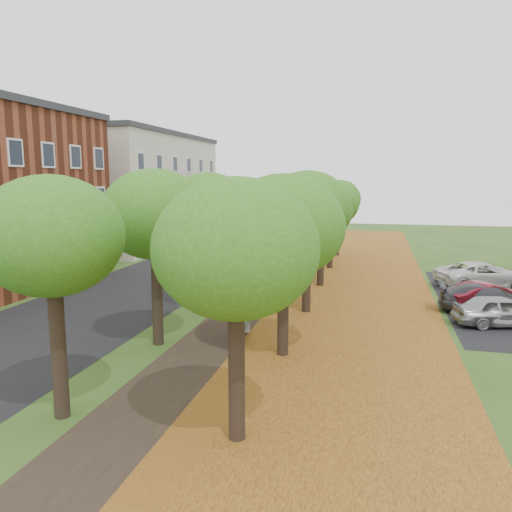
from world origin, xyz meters
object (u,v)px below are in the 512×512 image
Objects in this scene: car_silver at (501,311)px; car_red at (489,297)px; car_grey at (491,299)px; car_white at (483,275)px; bench at (239,328)px.

car_red is at bearing -12.63° from car_silver.
car_white is at bearing -4.73° from car_grey.
car_grey is (10.39, 6.39, 0.23)m from bench.
car_white is (0.76, 5.52, 0.06)m from car_red.
car_grey is (0.00, 2.07, 0.01)m from car_silver.
car_white reaches higher than car_red.
car_silver is 0.84× the size of car_grey.
car_silver is at bearing -177.57° from car_grey.
car_silver is (10.39, 4.32, 0.22)m from bench.
car_red reaches higher than car_silver.
car_white is (11.15, 12.36, 0.28)m from bench.
bench is 0.48× the size of car_silver.
car_red is (0.00, 2.52, 0.01)m from car_silver.
car_grey is at bearing -12.68° from car_silver.
bench is at bearing 99.95° from car_silver.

